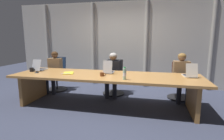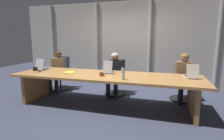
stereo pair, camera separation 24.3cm
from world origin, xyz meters
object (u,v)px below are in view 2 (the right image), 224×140
object	(u,v)px
person_left_mid	(114,71)
office_chair_center	(183,86)
laptop_left_end	(43,67)
person_left_end	(58,68)
laptop_left_mid	(109,70)
coffee_mug_far	(102,74)
coffee_mug_near	(35,69)
office_chair_left_mid	(116,81)
conference_mic_left_side	(39,71)
laptop_center	(191,75)
spiral_notepad	(69,73)
office_chair_left_end	(61,77)
water_bottle_primary	(123,74)
person_center	(184,75)

from	to	relation	value
person_left_mid	office_chair_center	bearing A→B (deg)	92.00
laptop_left_end	person_left_end	distance (m)	0.62
laptop_left_mid	coffee_mug_far	distance (m)	0.39
coffee_mug_near	laptop_left_mid	bearing A→B (deg)	7.65
person_left_end	person_left_mid	xyz separation A→B (m)	(1.75, 0.00, 0.00)
office_chair_left_mid	conference_mic_left_side	size ratio (longest dim) A/B	8.63
laptop_center	person_left_mid	bearing A→B (deg)	65.71
coffee_mug_near	spiral_notepad	size ratio (longest dim) A/B	0.39
person_left_end	spiral_notepad	size ratio (longest dim) A/B	3.20
laptop_left_mid	office_chair_left_mid	distance (m)	0.85
office_chair_left_end	conference_mic_left_side	xyz separation A→B (m)	(0.12, -1.10, 0.38)
laptop_center	coffee_mug_far	size ratio (longest dim) A/B	2.99
laptop_center	water_bottle_primary	distance (m)	1.43
office_chair_left_end	office_chair_center	distance (m)	3.50
laptop_left_end	person_center	xyz separation A→B (m)	(3.53, 0.61, -0.11)
person_center	coffee_mug_near	xyz separation A→B (m)	(-3.61, -0.83, 0.11)
person_center	coffee_mug_near	bearing A→B (deg)	-81.12
person_center	coffee_mug_near	world-z (taller)	person_center
laptop_left_end	water_bottle_primary	world-z (taller)	laptop_left_end
laptop_left_end	spiral_notepad	bearing A→B (deg)	-106.09
person_left_mid	spiral_notepad	xyz separation A→B (m)	(-0.87, -0.83, 0.07)
laptop_left_mid	laptop_left_end	bearing A→B (deg)	90.05
person_left_mid	water_bottle_primary	world-z (taller)	person_left_mid
office_chair_center	spiral_notepad	size ratio (longest dim) A/B	2.55
coffee_mug_near	conference_mic_left_side	world-z (taller)	coffee_mug_near
laptop_left_mid	coffee_mug_near	xyz separation A→B (m)	(-1.89, -0.25, -0.01)
laptop_center	water_bottle_primary	size ratio (longest dim) A/B	1.59
laptop_left_end	office_chair_center	bearing A→B (deg)	-79.98
office_chair_left_mid	person_left_end	world-z (taller)	person_left_end
water_bottle_primary	coffee_mug_near	xyz separation A→B (m)	(-2.36, 0.34, -0.07)
laptop_left_mid	office_chair_left_end	xyz separation A→B (m)	(-1.79, 0.74, -0.42)
laptop_left_mid	office_chair_left_mid	bearing A→B (deg)	1.51
water_bottle_primary	coffee_mug_near	distance (m)	2.38
coffee_mug_near	coffee_mug_far	world-z (taller)	coffee_mug_near
person_left_mid	person_center	size ratio (longest dim) A/B	0.98
water_bottle_primary	person_left_mid	bearing A→B (deg)	113.20
office_chair_center	water_bottle_primary	bearing A→B (deg)	-38.60
office_chair_center	spiral_notepad	bearing A→B (deg)	-64.70
laptop_center	laptop_left_mid	bearing A→B (deg)	83.24
person_left_mid	coffee_mug_near	size ratio (longest dim) A/B	8.12
laptop_center	coffee_mug_far	xyz separation A→B (m)	(-1.83, -0.36, -0.02)
person_left_end	conference_mic_left_side	world-z (taller)	person_left_end
person_left_mid	coffee_mug_near	xyz separation A→B (m)	(-1.85, -0.83, 0.11)
conference_mic_left_side	spiral_notepad	world-z (taller)	conference_mic_left_side
laptop_center	office_chair_left_end	world-z (taller)	laptop_center
coffee_mug_near	person_center	bearing A→B (deg)	12.98
laptop_left_end	person_center	bearing A→B (deg)	-82.40
laptop_center	office_chair_left_end	xyz separation A→B (m)	(-3.57, 0.76, -0.42)
office_chair_center	coffee_mug_far	distance (m)	2.13
laptop_left_end	laptop_center	bearing A→B (deg)	-92.02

